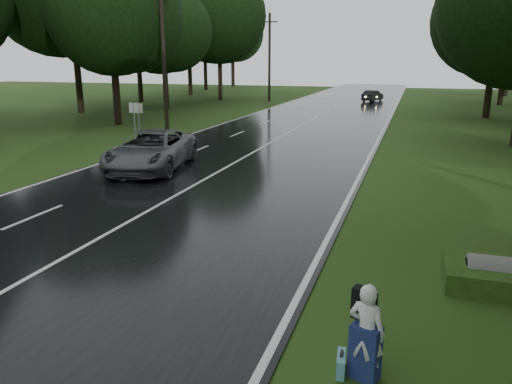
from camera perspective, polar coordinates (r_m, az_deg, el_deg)
ground at (r=12.93m, az=-20.52°, el=-6.79°), size 160.00×160.00×0.00m
road at (r=30.62m, az=3.13°, el=6.53°), size 12.00×140.00×0.04m
lane_center at (r=30.62m, az=3.13°, el=6.58°), size 0.12×140.00×0.01m
grey_car at (r=21.56m, az=-12.17°, el=4.81°), size 3.74×6.33×1.65m
far_car at (r=58.46m, az=13.49°, el=10.90°), size 2.26×3.96×1.23m
hitchhiker at (r=7.65m, az=12.74°, el=-15.99°), size 0.65×0.62×1.54m
suitcase at (r=7.97m, az=9.92°, el=-19.19°), size 0.17×0.45×0.31m
culvert at (r=11.68m, az=26.46°, el=-9.84°), size 1.32×0.66×0.66m
utility_pole_mid at (r=34.54m, az=-10.36°, el=7.26°), size 1.80×0.28×9.59m
utility_pole_far at (r=57.65m, az=1.55°, el=10.60°), size 1.80×0.28×9.71m
road_sign_a at (r=28.61m, az=-13.87°, el=5.45°), size 0.56×0.10×2.33m
road_sign_b at (r=29.01m, az=-13.38°, el=5.61°), size 0.54×0.10×2.26m
tree_left_d at (r=37.70m, az=-15.78°, el=7.59°), size 8.82×8.82×13.78m
tree_left_e at (r=49.58m, az=-10.42°, el=9.60°), size 8.39×8.39×13.11m
tree_left_f at (r=59.39m, az=-4.17°, el=10.70°), size 10.45×10.45×16.33m
tree_right_e at (r=44.86m, az=25.28°, el=7.85°), size 8.38×8.38×13.10m
tree_right_f at (r=58.76m, az=26.61°, el=9.11°), size 9.67×9.67×15.11m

